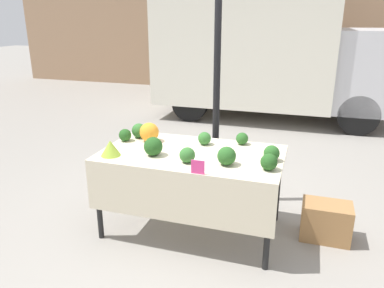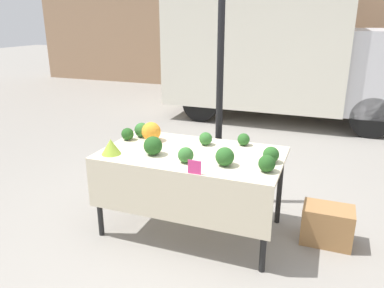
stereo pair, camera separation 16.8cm
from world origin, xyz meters
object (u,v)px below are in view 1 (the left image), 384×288
at_px(price_sign, 198,167).
at_px(produce_crate, 326,221).
at_px(orange_cauliflower, 149,132).
at_px(parked_truck, 268,55).

bearing_deg(price_sign, produce_crate, 33.00).
height_order(price_sign, produce_crate, price_sign).
bearing_deg(orange_cauliflower, parked_truck, 82.80).
xyz_separation_m(price_sign, produce_crate, (1.03, 0.67, -0.67)).
bearing_deg(produce_crate, parked_truck, 104.10).
relative_size(parked_truck, produce_crate, 10.22).
bearing_deg(price_sign, parked_truck, 91.21).
height_order(parked_truck, price_sign, parked_truck).
distance_m(price_sign, produce_crate, 1.40).
relative_size(parked_truck, orange_cauliflower, 23.73).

